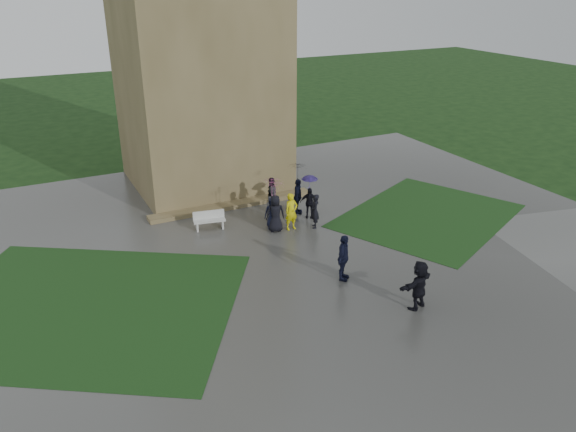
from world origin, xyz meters
name	(u,v)px	position (x,y,z in m)	size (l,w,h in m)	color
ground	(336,303)	(0.00, 0.00, 0.00)	(120.00, 120.00, 0.00)	black
plaza	(310,279)	(0.00, 2.00, 0.01)	(34.00, 34.00, 0.02)	#373735
lawn_inset_left	(85,306)	(-8.50, 4.00, 0.03)	(11.00, 9.00, 0.01)	black
lawn_inset_right	(428,216)	(8.50, 5.00, 0.03)	(9.00, 7.00, 0.01)	black
tower	(196,23)	(0.00, 15.00, 9.00)	(8.00, 8.00, 18.00)	brown
tower_plinth	(233,205)	(0.00, 10.60, 0.13)	(9.00, 0.80, 0.22)	brown
bench	(209,220)	(-2.02, 8.52, 0.48)	(1.59, 0.75, 0.89)	beige
visitor_cluster	(286,197)	(1.70, 7.68, 1.32)	(3.26, 3.52, 2.69)	black
pedestrian_mid	(343,258)	(1.16, 1.42, 0.99)	(1.14, 0.65, 1.95)	black
pedestrian_near	(419,285)	(2.53, -1.60, 0.97)	(1.77, 0.64, 1.91)	black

